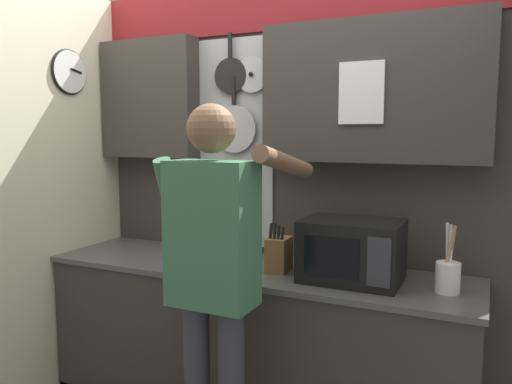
{
  "coord_description": "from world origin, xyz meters",
  "views": [
    {
      "loc": [
        1.17,
        -2.43,
        1.61
      ],
      "look_at": [
        -0.08,
        0.21,
        1.27
      ],
      "focal_mm": 35.0,
      "sensor_mm": 36.0,
      "label": 1
    }
  ],
  "objects_px": {
    "utensil_crock": "(448,275)",
    "microwave": "(352,251)",
    "knife_block": "(279,254)",
    "person": "(214,263)"
  },
  "relations": [
    {
      "from": "utensil_crock",
      "to": "microwave",
      "type": "bearing_deg",
      "value": -179.66
    },
    {
      "from": "knife_block",
      "to": "utensil_crock",
      "type": "relative_size",
      "value": 0.81
    },
    {
      "from": "microwave",
      "to": "knife_block",
      "type": "distance_m",
      "value": 0.4
    },
    {
      "from": "utensil_crock",
      "to": "person",
      "type": "height_order",
      "value": "person"
    },
    {
      "from": "knife_block",
      "to": "person",
      "type": "relative_size",
      "value": 0.15
    },
    {
      "from": "microwave",
      "to": "knife_block",
      "type": "xyz_separation_m",
      "value": [
        -0.39,
        0.0,
        -0.06
      ]
    },
    {
      "from": "knife_block",
      "to": "utensil_crock",
      "type": "bearing_deg",
      "value": 0.13
    },
    {
      "from": "microwave",
      "to": "utensil_crock",
      "type": "relative_size",
      "value": 1.49
    },
    {
      "from": "knife_block",
      "to": "person",
      "type": "xyz_separation_m",
      "value": [
        -0.09,
        -0.53,
        0.07
      ]
    },
    {
      "from": "microwave",
      "to": "knife_block",
      "type": "bearing_deg",
      "value": 179.9
    }
  ]
}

